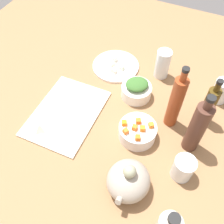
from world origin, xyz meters
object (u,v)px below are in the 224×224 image
at_px(drinking_glass_2, 183,168).
at_px(cutting_board, 67,113).
at_px(bottle_2, 209,105).
at_px(drinking_glass_1, 221,91).
at_px(plate_tofu, 116,66).
at_px(bowl_carrots, 137,132).
at_px(teapot, 128,181).
at_px(bottle_0, 197,127).
at_px(bowl_greens, 136,91).
at_px(bottle_3, 176,102).
at_px(drinking_glass_0, 163,64).

bearing_deg(drinking_glass_2, cutting_board, -96.77).
height_order(bottle_2, drinking_glass_1, bottle_2).
relative_size(plate_tofu, bowl_carrots, 1.54).
height_order(teapot, drinking_glass_2, teapot).
distance_m(bowl_carrots, teapot, 0.21).
bearing_deg(bottle_0, bowl_greens, -118.14).
relative_size(bowl_carrots, drinking_glass_2, 1.55).
xyz_separation_m(bowl_greens, drinking_glass_2, (0.27, 0.28, 0.02)).
distance_m(cutting_board, teapot, 0.40).
bearing_deg(plate_tofu, drinking_glass_2, 47.04).
height_order(cutting_board, drinking_glass_2, drinking_glass_2).
xyz_separation_m(bowl_greens, bottle_0, (0.15, 0.28, 0.09)).
bearing_deg(plate_tofu, bottle_3, 58.73).
relative_size(plate_tofu, drinking_glass_0, 1.62).
relative_size(cutting_board, drinking_glass_1, 3.32).
height_order(cutting_board, drinking_glass_0, drinking_glass_0).
distance_m(bottle_0, bottle_3, 0.12).
relative_size(cutting_board, teapot, 2.11).
relative_size(bowl_greens, teapot, 0.78).
xyz_separation_m(bottle_3, drinking_glass_0, (-0.24, -0.12, -0.06)).
bearing_deg(bowl_greens, drinking_glass_2, 45.34).
xyz_separation_m(bottle_2, drinking_glass_1, (-0.14, 0.03, -0.04)).
xyz_separation_m(drinking_glass_0, drinking_glass_1, (0.04, 0.27, -0.02)).
height_order(cutting_board, bottle_0, bottle_0).
distance_m(teapot, drinking_glass_1, 0.56).
xyz_separation_m(cutting_board, bottle_0, (-0.07, 0.50, 0.12)).
height_order(bowl_greens, drinking_glass_2, drinking_glass_2).
distance_m(teapot, drinking_glass_2, 0.19).
relative_size(drinking_glass_0, drinking_glass_1, 1.30).
bearing_deg(bottle_0, bowl_carrots, -77.13).
relative_size(plate_tofu, bottle_3, 0.75).
xyz_separation_m(bottle_3, drinking_glass_1, (-0.20, 0.15, -0.07)).
bearing_deg(plate_tofu, bottle_0, 57.32).
distance_m(bowl_greens, bottle_3, 0.21).
height_order(cutting_board, drinking_glass_1, drinking_glass_1).
relative_size(cutting_board, bowl_carrots, 2.42).
distance_m(bottle_0, drinking_glass_2, 0.15).
relative_size(drinking_glass_1, drinking_glass_2, 1.13).
height_order(bottle_3, drinking_glass_1, bottle_3).
height_order(bowl_greens, teapot, teapot).
bearing_deg(drinking_glass_2, drinking_glass_1, 172.78).
height_order(bottle_0, bottle_2, bottle_0).
bearing_deg(drinking_glass_1, drinking_glass_0, -97.89).
bearing_deg(drinking_glass_0, cutting_board, -36.36).
height_order(plate_tofu, drinking_glass_0, drinking_glass_0).
height_order(bowl_carrots, teapot, teapot).
bearing_deg(drinking_glass_0, drinking_glass_2, 26.42).
relative_size(drinking_glass_0, drinking_glass_2, 1.48).
bearing_deg(bottle_3, drinking_glass_0, -153.73).
xyz_separation_m(teapot, bottle_2, (-0.39, 0.17, 0.04)).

